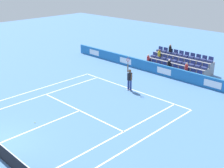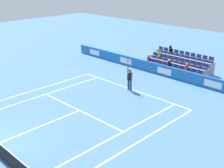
% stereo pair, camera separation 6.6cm
% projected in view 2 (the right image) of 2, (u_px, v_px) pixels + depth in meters
% --- Properties ---
extents(line_baseline, '(10.97, 0.10, 0.01)m').
position_uv_depth(line_baseline, '(132.00, 89.00, 23.90)').
color(line_baseline, white).
rests_on(line_baseline, ground).
extents(line_service, '(8.23, 0.10, 0.01)m').
position_uv_depth(line_service, '(80.00, 110.00, 20.25)').
color(line_service, white).
rests_on(line_service, ground).
extents(line_centre_service, '(0.10, 6.40, 0.01)m').
position_uv_depth(line_centre_service, '(39.00, 127.00, 18.13)').
color(line_centre_service, white).
rests_on(line_centre_service, ground).
extents(line_singles_sideline_left, '(0.10, 11.89, 0.01)m').
position_uv_depth(line_singles_sideline_left, '(41.00, 96.00, 22.65)').
color(line_singles_sideline_left, white).
rests_on(line_singles_sideline_left, ground).
extents(line_singles_sideline_right, '(0.10, 11.89, 0.01)m').
position_uv_depth(line_singles_sideline_right, '(118.00, 135.00, 17.25)').
color(line_singles_sideline_right, white).
rests_on(line_singles_sideline_right, ground).
extents(line_doubles_sideline_left, '(0.10, 11.89, 0.01)m').
position_uv_depth(line_doubles_sideline_left, '(32.00, 91.00, 23.55)').
color(line_doubles_sideline_left, white).
rests_on(line_doubles_sideline_left, ground).
extents(line_doubles_sideline_right, '(0.10, 11.89, 0.01)m').
position_uv_depth(line_doubles_sideline_right, '(136.00, 144.00, 16.35)').
color(line_doubles_sideline_right, white).
rests_on(line_doubles_sideline_right, ground).
extents(line_centre_mark, '(0.10, 0.20, 0.01)m').
position_uv_depth(line_centre_mark, '(131.00, 90.00, 23.84)').
color(line_centre_mark, white).
rests_on(line_centre_mark, ground).
extents(sponsor_barrier, '(23.63, 0.22, 1.00)m').
position_uv_depth(sponsor_barrier, '(165.00, 71.00, 26.78)').
color(sponsor_barrier, '#1E66AD').
rests_on(sponsor_barrier, ground).
extents(tennis_player, '(0.53, 0.36, 2.85)m').
position_uv_depth(tennis_player, '(130.00, 79.00, 23.34)').
color(tennis_player, navy).
rests_on(tennis_player, ground).
extents(stadium_stand, '(6.20, 2.85, 2.19)m').
position_uv_depth(stadium_stand, '(179.00, 65.00, 28.30)').
color(stadium_stand, gray).
rests_on(stadium_stand, ground).
extents(loose_tennis_ball, '(0.07, 0.07, 0.07)m').
position_uv_depth(loose_tennis_ball, '(35.00, 122.00, 18.58)').
color(loose_tennis_ball, '#D1E533').
rests_on(loose_tennis_ball, ground).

